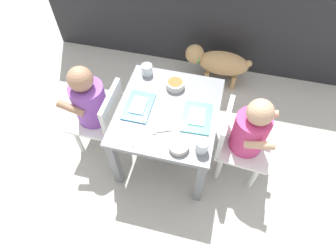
{
  "coord_description": "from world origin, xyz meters",
  "views": [
    {
      "loc": [
        0.22,
        -0.91,
        1.57
      ],
      "look_at": [
        0.0,
        0.0,
        0.28
      ],
      "focal_mm": 30.06,
      "sensor_mm": 36.0,
      "label": 1
    }
  ],
  "objects_px": {
    "food_tray_left": "(139,106)",
    "water_cup_left": "(202,147)",
    "dining_table": "(168,118)",
    "water_cup_right": "(147,70)",
    "spoon_by_right_tray": "(132,141)",
    "dog": "(217,62)",
    "veggie_bowl_far": "(176,84)",
    "spoon_by_left_tray": "(159,132)",
    "seated_child_left": "(92,103)",
    "veggie_bowl_near": "(179,146)",
    "seated_child_right": "(248,132)",
    "food_tray_right": "(197,117)"
  },
  "relations": [
    {
      "from": "seated_child_left",
      "to": "water_cup_left",
      "type": "distance_m",
      "value": 0.67
    },
    {
      "from": "veggie_bowl_near",
      "to": "spoon_by_left_tray",
      "type": "xyz_separation_m",
      "value": [
        -0.11,
        0.07,
        -0.01
      ]
    },
    {
      "from": "veggie_bowl_far",
      "to": "water_cup_right",
      "type": "bearing_deg",
      "value": 160.04
    },
    {
      "from": "dog",
      "to": "food_tray_left",
      "type": "relative_size",
      "value": 2.36
    },
    {
      "from": "dining_table",
      "to": "water_cup_right",
      "type": "bearing_deg",
      "value": 127.63
    },
    {
      "from": "dining_table",
      "to": "veggie_bowl_far",
      "type": "bearing_deg",
      "value": 89.3
    },
    {
      "from": "seated_child_left",
      "to": "seated_child_right",
      "type": "relative_size",
      "value": 1.03
    },
    {
      "from": "dog",
      "to": "water_cup_left",
      "type": "xyz_separation_m",
      "value": [
        0.01,
        -0.91,
        0.27
      ]
    },
    {
      "from": "seated_child_left",
      "to": "water_cup_left",
      "type": "height_order",
      "value": "seated_child_left"
    },
    {
      "from": "veggie_bowl_far",
      "to": "spoon_by_left_tray",
      "type": "distance_m",
      "value": 0.32
    },
    {
      "from": "food_tray_right",
      "to": "spoon_by_right_tray",
      "type": "bearing_deg",
      "value": -142.34
    },
    {
      "from": "dog",
      "to": "veggie_bowl_near",
      "type": "distance_m",
      "value": 0.97
    },
    {
      "from": "seated_child_left",
      "to": "veggie_bowl_near",
      "type": "distance_m",
      "value": 0.57
    },
    {
      "from": "seated_child_left",
      "to": "veggie_bowl_near",
      "type": "xyz_separation_m",
      "value": [
        0.53,
        -0.19,
        0.05
      ]
    },
    {
      "from": "veggie_bowl_near",
      "to": "dog",
      "type": "bearing_deg",
      "value": 84.27
    },
    {
      "from": "seated_child_right",
      "to": "spoon_by_right_tray",
      "type": "xyz_separation_m",
      "value": [
        -0.55,
        -0.22,
        0.05
      ]
    },
    {
      "from": "seated_child_right",
      "to": "water_cup_left",
      "type": "distance_m",
      "value": 0.29
    },
    {
      "from": "seated_child_right",
      "to": "water_cup_right",
      "type": "relative_size",
      "value": 9.83
    },
    {
      "from": "food_tray_right",
      "to": "spoon_by_left_tray",
      "type": "relative_size",
      "value": 2.19
    },
    {
      "from": "seated_child_left",
      "to": "spoon_by_left_tray",
      "type": "bearing_deg",
      "value": -16.11
    },
    {
      "from": "water_cup_left",
      "to": "spoon_by_right_tray",
      "type": "xyz_separation_m",
      "value": [
        -0.34,
        -0.03,
        -0.03
      ]
    },
    {
      "from": "seated_child_left",
      "to": "veggie_bowl_far",
      "type": "height_order",
      "value": "seated_child_left"
    },
    {
      "from": "dog",
      "to": "veggie_bowl_near",
      "type": "height_order",
      "value": "veggie_bowl_near"
    },
    {
      "from": "dog",
      "to": "veggie_bowl_far",
      "type": "height_order",
      "value": "veggie_bowl_far"
    },
    {
      "from": "veggie_bowl_far",
      "to": "spoon_by_right_tray",
      "type": "relative_size",
      "value": 1.19
    },
    {
      "from": "food_tray_left",
      "to": "water_cup_left",
      "type": "distance_m",
      "value": 0.41
    },
    {
      "from": "seated_child_left",
      "to": "food_tray_left",
      "type": "height_order",
      "value": "seated_child_left"
    },
    {
      "from": "dog",
      "to": "spoon_by_right_tray",
      "type": "distance_m",
      "value": 1.02
    },
    {
      "from": "water_cup_left",
      "to": "water_cup_right",
      "type": "relative_size",
      "value": 1.11
    },
    {
      "from": "food_tray_left",
      "to": "water_cup_left",
      "type": "xyz_separation_m",
      "value": [
        0.37,
        -0.18,
        0.02
      ]
    },
    {
      "from": "water_cup_left",
      "to": "spoon_by_left_tray",
      "type": "relative_size",
      "value": 0.73
    },
    {
      "from": "seated_child_left",
      "to": "dining_table",
      "type": "bearing_deg",
      "value": 3.93
    },
    {
      "from": "food_tray_left",
      "to": "seated_child_left",
      "type": "bearing_deg",
      "value": -177.68
    },
    {
      "from": "seated_child_left",
      "to": "spoon_by_right_tray",
      "type": "height_order",
      "value": "seated_child_left"
    },
    {
      "from": "veggie_bowl_far",
      "to": "dog",
      "type": "bearing_deg",
      "value": 70.08
    },
    {
      "from": "seated_child_left",
      "to": "spoon_by_left_tray",
      "type": "relative_size",
      "value": 6.61
    },
    {
      "from": "dining_table",
      "to": "spoon_by_left_tray",
      "type": "relative_size",
      "value": 6.09
    },
    {
      "from": "dining_table",
      "to": "dog",
      "type": "distance_m",
      "value": 0.75
    },
    {
      "from": "dog",
      "to": "spoon_by_left_tray",
      "type": "xyz_separation_m",
      "value": [
        -0.2,
        -0.86,
        0.24
      ]
    },
    {
      "from": "seated_child_right",
      "to": "food_tray_right",
      "type": "relative_size",
      "value": 2.92
    },
    {
      "from": "spoon_by_left_tray",
      "to": "dog",
      "type": "bearing_deg",
      "value": 76.6
    },
    {
      "from": "food_tray_right",
      "to": "spoon_by_left_tray",
      "type": "height_order",
      "value": "food_tray_right"
    },
    {
      "from": "seated_child_right",
      "to": "dog",
      "type": "relative_size",
      "value": 1.25
    },
    {
      "from": "dining_table",
      "to": "veggie_bowl_far",
      "type": "xyz_separation_m",
      "value": [
        0.0,
        0.17,
        0.09
      ]
    },
    {
      "from": "food_tray_right",
      "to": "spoon_by_left_tray",
      "type": "xyz_separation_m",
      "value": [
        -0.16,
        -0.13,
        -0.0
      ]
    },
    {
      "from": "dining_table",
      "to": "seated_child_left",
      "type": "height_order",
      "value": "seated_child_left"
    },
    {
      "from": "water_cup_left",
      "to": "veggie_bowl_far",
      "type": "height_order",
      "value": "water_cup_left"
    },
    {
      "from": "food_tray_left",
      "to": "dining_table",
      "type": "bearing_deg",
      "value": 6.69
    },
    {
      "from": "food_tray_left",
      "to": "water_cup_left",
      "type": "relative_size",
      "value": 2.99
    },
    {
      "from": "spoon_by_right_tray",
      "to": "seated_child_right",
      "type": "bearing_deg",
      "value": 21.7
    }
  ]
}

